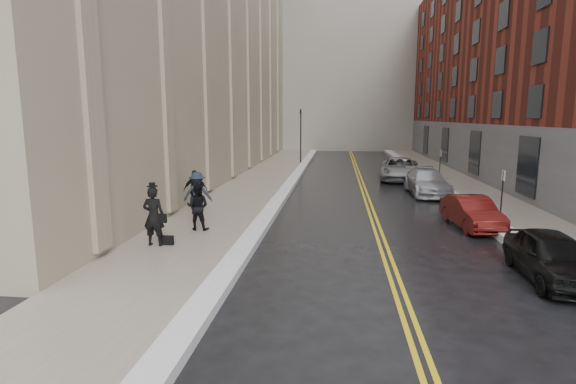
% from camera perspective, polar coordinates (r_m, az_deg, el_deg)
% --- Properties ---
extents(ground, '(160.00, 160.00, 0.00)m').
position_cam_1_polar(ground, '(12.71, 2.12, -11.07)').
color(ground, black).
rests_on(ground, ground).
extents(sidewalk_left, '(4.00, 64.00, 0.15)m').
position_cam_1_polar(sidewalk_left, '(28.72, -4.49, 0.69)').
color(sidewalk_left, gray).
rests_on(sidewalk_left, ground).
extents(sidewalk_right, '(3.00, 64.00, 0.15)m').
position_cam_1_polar(sidewalk_right, '(29.37, 22.36, 0.19)').
color(sidewalk_right, gray).
rests_on(sidewalk_right, ground).
extents(lane_stripe_a, '(0.12, 64.00, 0.01)m').
position_cam_1_polar(lane_stripe_a, '(28.27, 9.35, 0.30)').
color(lane_stripe_a, gold).
rests_on(lane_stripe_a, ground).
extents(lane_stripe_b, '(0.12, 64.00, 0.01)m').
position_cam_1_polar(lane_stripe_b, '(28.28, 9.83, 0.29)').
color(lane_stripe_b, gold).
rests_on(lane_stripe_b, ground).
extents(snow_ridge_left, '(0.70, 60.80, 0.26)m').
position_cam_1_polar(snow_ridge_left, '(28.37, 0.08, 0.72)').
color(snow_ridge_left, white).
rests_on(snow_ridge_left, ground).
extents(snow_ridge_right, '(0.85, 60.80, 0.30)m').
position_cam_1_polar(snow_ridge_right, '(28.90, 18.84, 0.41)').
color(snow_ridge_right, white).
rests_on(snow_ridge_right, ground).
extents(tower_far_right, '(22.00, 18.00, 44.00)m').
position_cam_1_polar(tower_far_right, '(80.89, 16.74, 21.66)').
color(tower_far_right, slate).
rests_on(tower_far_right, ground).
extents(traffic_signal, '(0.18, 0.15, 5.20)m').
position_cam_1_polar(traffic_signal, '(42.04, 1.63, 7.63)').
color(traffic_signal, black).
rests_on(traffic_signal, ground).
extents(parking_sign_near, '(0.06, 0.35, 2.23)m').
position_cam_1_polar(parking_sign_near, '(21.31, 25.56, 0.18)').
color(parking_sign_near, black).
rests_on(parking_sign_near, ground).
extents(parking_sign_far, '(0.06, 0.35, 2.23)m').
position_cam_1_polar(parking_sign_far, '(32.79, 18.75, 3.57)').
color(parking_sign_far, black).
rests_on(parking_sign_far, ground).
extents(car_black, '(1.76, 4.06, 1.36)m').
position_cam_1_polar(car_black, '(14.43, 30.50, -7.05)').
color(car_black, black).
rests_on(car_black, ground).
extents(car_maroon, '(1.78, 4.04, 1.29)m').
position_cam_1_polar(car_maroon, '(19.68, 22.32, -2.41)').
color(car_maroon, '#4F100E').
rests_on(car_maroon, ground).
extents(car_silver_near, '(2.21, 5.11, 1.47)m').
position_cam_1_polar(car_silver_near, '(27.28, 17.24, 1.22)').
color(car_silver_near, '#ABACB3').
rests_on(car_silver_near, ground).
extents(car_silver_far, '(3.33, 6.04, 1.60)m').
position_cam_1_polar(car_silver_far, '(33.10, 14.02, 2.87)').
color(car_silver_far, gray).
rests_on(car_silver_far, ground).
extents(pedestrian_main, '(0.75, 0.50, 2.03)m').
position_cam_1_polar(pedestrian_main, '(15.80, -16.68, -2.97)').
color(pedestrian_main, black).
rests_on(pedestrian_main, sidewalk_left).
extents(pedestrian_a, '(0.91, 0.73, 1.81)m').
position_cam_1_polar(pedestrian_a, '(17.63, -11.40, -1.84)').
color(pedestrian_a, black).
rests_on(pedestrian_a, sidewalk_left).
extents(pedestrian_b, '(1.33, 0.86, 1.94)m').
position_cam_1_polar(pedestrian_b, '(20.21, -11.41, -0.22)').
color(pedestrian_b, '#1B2432').
rests_on(pedestrian_b, sidewalk_left).
extents(pedestrian_c, '(1.17, 0.75, 1.86)m').
position_cam_1_polar(pedestrian_c, '(21.57, -11.68, 0.28)').
color(pedestrian_c, black).
rests_on(pedestrian_c, sidewalk_left).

